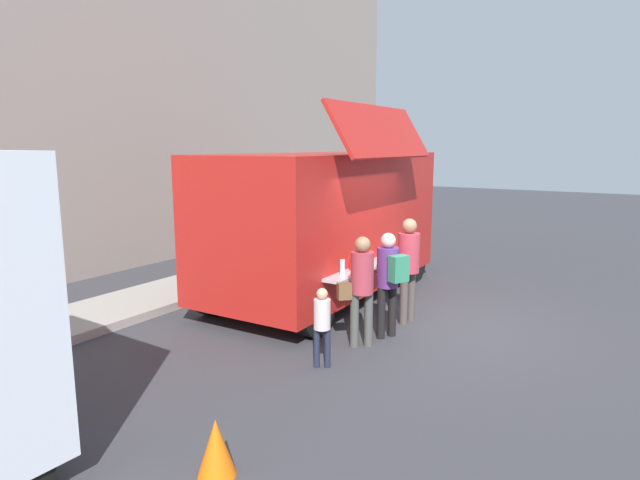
{
  "coord_description": "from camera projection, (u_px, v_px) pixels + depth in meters",
  "views": [
    {
      "loc": [
        -8.45,
        -2.96,
        2.99
      ],
      "look_at": [
        -0.3,
        2.11,
        1.3
      ],
      "focal_mm": 30.13,
      "sensor_mm": 36.0,
      "label": 1
    }
  ],
  "objects": [
    {
      "name": "ground_plane",
      "position": [
        435.0,
        324.0,
        9.13
      ],
      "size": [
        60.0,
        60.0,
        0.0
      ],
      "primitive_type": "plane",
      "color": "#38383D"
    },
    {
      "name": "curb_strip",
      "position": [
        64.0,
        325.0,
        8.85
      ],
      "size": [
        28.0,
        1.6,
        0.15
      ],
      "primitive_type": "cube",
      "color": "#9E998E",
      "rests_on": "ground"
    },
    {
      "name": "food_truck_main",
      "position": [
        325.0,
        219.0,
        10.58
      ],
      "size": [
        5.59,
        3.02,
        3.68
      ],
      "rotation": [
        0.0,
        0.0,
        0.01
      ],
      "color": "red",
      "rests_on": "ground"
    },
    {
      "name": "traffic_cone_orange",
      "position": [
        216.0,
        447.0,
        4.9
      ],
      "size": [
        0.36,
        0.36,
        0.55
      ],
      "primitive_type": "cone",
      "color": "orange",
      "rests_on": "ground"
    },
    {
      "name": "trash_bin",
      "position": [
        335.0,
        233.0,
        15.62
      ],
      "size": [
        0.6,
        0.6,
        0.94
      ],
      "primitive_type": "cylinder",
      "color": "#2F6338",
      "rests_on": "ground"
    },
    {
      "name": "customer_front_ordering",
      "position": [
        408.0,
        261.0,
        9.04
      ],
      "size": [
        0.37,
        0.37,
        1.79
      ],
      "rotation": [
        0.0,
        0.0,
        1.42
      ],
      "color": "#4C443F",
      "rests_on": "ground"
    },
    {
      "name": "customer_mid_with_backpack",
      "position": [
        389.0,
        275.0,
        8.3
      ],
      "size": [
        0.45,
        0.55,
        1.67
      ],
      "rotation": [
        0.0,
        0.0,
        1.11
      ],
      "color": "black",
      "rests_on": "ground"
    },
    {
      "name": "customer_rear_waiting",
      "position": [
        361.0,
        282.0,
        7.95
      ],
      "size": [
        0.49,
        0.48,
        1.68
      ],
      "rotation": [
        0.0,
        0.0,
        0.79
      ],
      "color": "#484944",
      "rests_on": "ground"
    },
    {
      "name": "child_near_queue",
      "position": [
        322.0,
        320.0,
        7.24
      ],
      "size": [
        0.23,
        0.23,
        1.12
      ],
      "rotation": [
        0.0,
        0.0,
        0.54
      ],
      "color": "#1F2439",
      "rests_on": "ground"
    }
  ]
}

